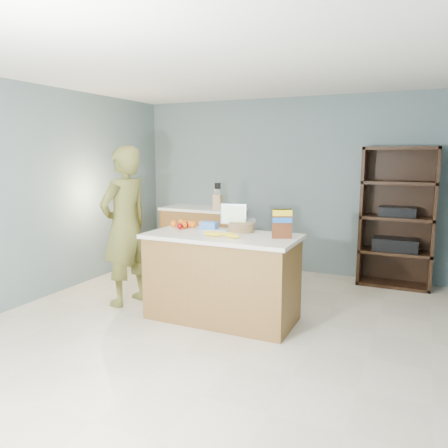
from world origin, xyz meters
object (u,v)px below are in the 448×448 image
at_px(counter_peninsula, 222,280).
at_px(cereal_box, 282,222).
at_px(person, 125,226).
at_px(shelving_unit, 397,220).
at_px(tv, 234,215).

xyz_separation_m(counter_peninsula, cereal_box, (0.61, 0.07, 0.65)).
distance_m(person, cereal_box, 1.82).
xyz_separation_m(shelving_unit, cereal_box, (-0.94, -1.98, 0.20)).
bearing_deg(shelving_unit, counter_peninsula, -127.11).
bearing_deg(tv, shelving_unit, 48.40).
bearing_deg(shelving_unit, cereal_box, -115.31).
relative_size(person, tv, 6.38).
bearing_deg(shelving_unit, person, -143.15).
height_order(shelving_unit, cereal_box, shelving_unit).
xyz_separation_m(shelving_unit, tv, (-1.55, -1.75, 0.19)).
bearing_deg(person, counter_peninsula, 101.25).
relative_size(counter_peninsula, person, 0.87).
bearing_deg(cereal_box, tv, 158.92).
relative_size(shelving_unit, tv, 6.38).
height_order(counter_peninsula, person, person).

